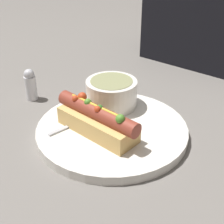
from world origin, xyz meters
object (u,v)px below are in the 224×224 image
object	(u,v)px
hot_dog	(97,120)
salt_shaker	(30,85)
spoon	(98,113)
soup_bowl	(112,92)

from	to	relation	value
hot_dog	salt_shaker	distance (m)	0.23
spoon	soup_bowl	bearing A→B (deg)	15.64
hot_dog	salt_shaker	xyz separation A→B (m)	(-0.23, 0.03, -0.01)
soup_bowl	salt_shaker	size ratio (longest dim) A/B	1.43
hot_dog	spoon	bearing A→B (deg)	132.62
spoon	salt_shaker	distance (m)	0.19
soup_bowl	spoon	xyz separation A→B (m)	(0.00, -0.05, -0.03)
hot_dog	salt_shaker	size ratio (longest dim) A/B	2.43
soup_bowl	spoon	distance (m)	0.06
soup_bowl	spoon	bearing A→B (deg)	-84.51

